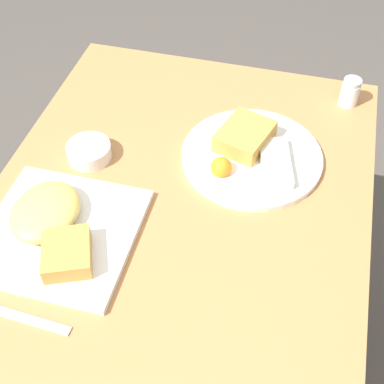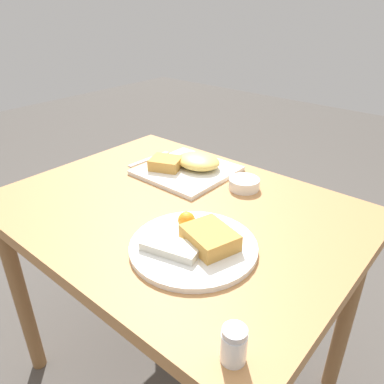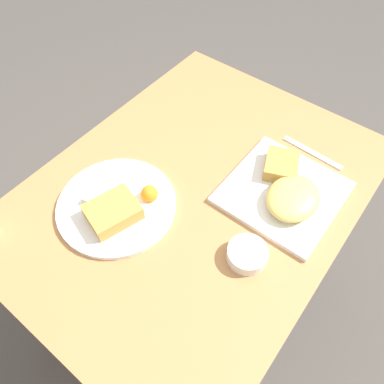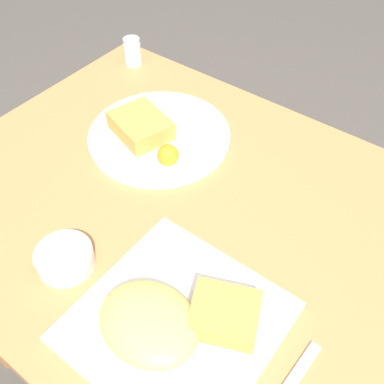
{
  "view_description": "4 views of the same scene",
  "coord_description": "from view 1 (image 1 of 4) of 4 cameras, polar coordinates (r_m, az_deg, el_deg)",
  "views": [
    {
      "loc": [
        0.66,
        0.2,
        1.53
      ],
      "look_at": [
        0.01,
        0.04,
        0.78
      ],
      "focal_mm": 50.0,
      "sensor_mm": 36.0,
      "label": 1
    },
    {
      "loc": [
        -0.63,
        0.67,
        1.25
      ],
      "look_at": [
        -0.03,
        -0.03,
        0.77
      ],
      "focal_mm": 35.0,
      "sensor_mm": 36.0,
      "label": 2
    },
    {
      "loc": [
        -0.47,
        -0.35,
        1.51
      ],
      "look_at": [
        -0.03,
        -0.01,
        0.75
      ],
      "focal_mm": 35.0,
      "sensor_mm": 36.0,
      "label": 3
    },
    {
      "loc": [
        0.33,
        -0.42,
        1.35
      ],
      "look_at": [
        0.0,
        0.01,
        0.76
      ],
      "focal_mm": 42.0,
      "sensor_mm": 36.0,
      "label": 4
    }
  ],
  "objects": [
    {
      "name": "dining_table",
      "position": [
        1.13,
        -1.62,
        -4.35
      ],
      "size": [
        0.99,
        0.76,
        0.72
      ],
      "color": "#B27A47",
      "rests_on": "ground_plane"
    },
    {
      "name": "ground_plane",
      "position": [
        1.68,
        -1.15,
        -17.61
      ],
      "size": [
        8.0,
        8.0,
        0.0
      ],
      "primitive_type": "plane",
      "color": "#4C4742"
    },
    {
      "name": "butter_knife",
      "position": [
        0.96,
        -17.89,
        -12.57
      ],
      "size": [
        0.02,
        0.18,
        0.0
      ],
      "rotation": [
        0.0,
        0.0,
        1.52
      ],
      "color": "silver",
      "rests_on": "dining_table"
    },
    {
      "name": "sauce_ramekin",
      "position": [
        1.16,
        -10.93,
        4.3
      ],
      "size": [
        0.09,
        0.09,
        0.03
      ],
      "color": "white",
      "rests_on": "dining_table"
    },
    {
      "name": "salt_shaker",
      "position": [
        1.33,
        16.46,
        10.05
      ],
      "size": [
        0.04,
        0.04,
        0.07
      ],
      "color": "white",
      "rests_on": "dining_table"
    },
    {
      "name": "plate_oval_far",
      "position": [
        1.15,
        6.27,
        4.19
      ],
      "size": [
        0.3,
        0.3,
        0.05
      ],
      "color": "white",
      "rests_on": "dining_table"
    },
    {
      "name": "plate_square_near",
      "position": [
        1.03,
        -14.37,
        -3.67
      ],
      "size": [
        0.28,
        0.28,
        0.06
      ],
      "color": "white",
      "rests_on": "dining_table"
    }
  ]
}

